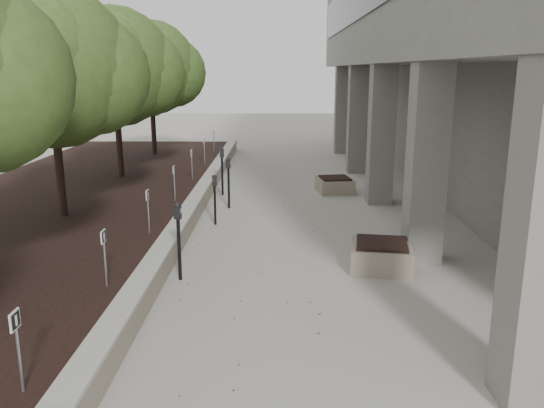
{
  "coord_description": "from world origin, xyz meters",
  "views": [
    {
      "loc": [
        0.46,
        -4.8,
        3.84
      ],
      "look_at": [
        0.3,
        6.87,
        0.96
      ],
      "focal_mm": 36.08,
      "sensor_mm": 36.0,
      "label": 1
    }
  ],
  "objects_px": {
    "crabapple_tree_3": "(53,102)",
    "parking_meter_2": "(179,242)",
    "crabapple_tree_5": "(151,88)",
    "parking_meter_4": "(229,183)",
    "parking_meter_5": "(222,171)",
    "planter_front": "(381,255)",
    "crabapple_tree_4": "(116,93)",
    "planter_back": "(335,185)",
    "parking_meter_3": "(215,200)"
  },
  "relations": [
    {
      "from": "parking_meter_5",
      "to": "planter_front",
      "type": "bearing_deg",
      "value": -71.01
    },
    {
      "from": "crabapple_tree_3",
      "to": "planter_front",
      "type": "distance_m",
      "value": 8.22
    },
    {
      "from": "parking_meter_5",
      "to": "planter_back",
      "type": "distance_m",
      "value": 3.63
    },
    {
      "from": "crabapple_tree_5",
      "to": "planter_back",
      "type": "xyz_separation_m",
      "value": [
        7.05,
        -5.61,
        -2.87
      ]
    },
    {
      "from": "crabapple_tree_4",
      "to": "planter_back",
      "type": "xyz_separation_m",
      "value": [
        7.05,
        -0.61,
        -2.87
      ]
    },
    {
      "from": "parking_meter_2",
      "to": "parking_meter_3",
      "type": "bearing_deg",
      "value": 95.6
    },
    {
      "from": "planter_back",
      "to": "crabapple_tree_4",
      "type": "bearing_deg",
      "value": 175.04
    },
    {
      "from": "parking_meter_3",
      "to": "planter_back",
      "type": "bearing_deg",
      "value": 28.41
    },
    {
      "from": "parking_meter_4",
      "to": "crabapple_tree_4",
      "type": "bearing_deg",
      "value": 150.29
    },
    {
      "from": "crabapple_tree_3",
      "to": "parking_meter_2",
      "type": "xyz_separation_m",
      "value": [
        3.41,
        -3.19,
        -2.37
      ]
    },
    {
      "from": "parking_meter_2",
      "to": "parking_meter_3",
      "type": "distance_m",
      "value": 3.76
    },
    {
      "from": "parking_meter_3",
      "to": "planter_front",
      "type": "distance_m",
      "value": 4.8
    },
    {
      "from": "planter_back",
      "to": "crabapple_tree_5",
      "type": "bearing_deg",
      "value": 141.47
    },
    {
      "from": "crabapple_tree_3",
      "to": "crabapple_tree_4",
      "type": "bearing_deg",
      "value": 90.0
    },
    {
      "from": "crabapple_tree_3",
      "to": "parking_meter_2",
      "type": "height_order",
      "value": "crabapple_tree_3"
    },
    {
      "from": "parking_meter_2",
      "to": "parking_meter_4",
      "type": "xyz_separation_m",
      "value": [
        0.42,
        5.47,
        -0.02
      ]
    },
    {
      "from": "crabapple_tree_4",
      "to": "planter_back",
      "type": "bearing_deg",
      "value": -4.96
    },
    {
      "from": "parking_meter_3",
      "to": "parking_meter_4",
      "type": "bearing_deg",
      "value": 63.68
    },
    {
      "from": "crabapple_tree_5",
      "to": "parking_meter_4",
      "type": "xyz_separation_m",
      "value": [
        3.83,
        -7.72,
        -2.39
      ]
    },
    {
      "from": "crabapple_tree_4",
      "to": "parking_meter_2",
      "type": "distance_m",
      "value": 9.18
    },
    {
      "from": "crabapple_tree_4",
      "to": "planter_front",
      "type": "xyz_separation_m",
      "value": [
        7.29,
        -7.53,
        -2.85
      ]
    },
    {
      "from": "crabapple_tree_3",
      "to": "parking_meter_2",
      "type": "relative_size",
      "value": 3.63
    },
    {
      "from": "planter_back",
      "to": "parking_meter_4",
      "type": "bearing_deg",
      "value": -146.69
    },
    {
      "from": "crabapple_tree_4",
      "to": "planter_back",
      "type": "distance_m",
      "value": 7.63
    },
    {
      "from": "crabapple_tree_3",
      "to": "parking_meter_4",
      "type": "distance_m",
      "value": 5.06
    },
    {
      "from": "crabapple_tree_3",
      "to": "crabapple_tree_5",
      "type": "relative_size",
      "value": 1.0
    },
    {
      "from": "crabapple_tree_4",
      "to": "crabapple_tree_5",
      "type": "distance_m",
      "value": 5.0
    },
    {
      "from": "crabapple_tree_5",
      "to": "parking_meter_3",
      "type": "distance_m",
      "value": 10.41
    },
    {
      "from": "parking_meter_3",
      "to": "planter_back",
      "type": "distance_m",
      "value": 5.14
    },
    {
      "from": "parking_meter_5",
      "to": "planter_front",
      "type": "xyz_separation_m",
      "value": [
        3.81,
        -6.48,
        -0.49
      ]
    },
    {
      "from": "planter_front",
      "to": "planter_back",
      "type": "distance_m",
      "value": 6.92
    },
    {
      "from": "crabapple_tree_4",
      "to": "parking_meter_3",
      "type": "relative_size",
      "value": 4.18
    },
    {
      "from": "crabapple_tree_3",
      "to": "parking_meter_2",
      "type": "distance_m",
      "value": 5.23
    },
    {
      "from": "crabapple_tree_5",
      "to": "planter_front",
      "type": "distance_m",
      "value": 14.77
    },
    {
      "from": "crabapple_tree_5",
      "to": "parking_meter_4",
      "type": "distance_m",
      "value": 8.95
    },
    {
      "from": "crabapple_tree_5",
      "to": "planter_front",
      "type": "height_order",
      "value": "crabapple_tree_5"
    },
    {
      "from": "parking_meter_2",
      "to": "planter_back",
      "type": "height_order",
      "value": "parking_meter_2"
    },
    {
      "from": "crabapple_tree_3",
      "to": "crabapple_tree_5",
      "type": "distance_m",
      "value": 10.0
    },
    {
      "from": "parking_meter_3",
      "to": "crabapple_tree_3",
      "type": "bearing_deg",
      "value": 168.96
    },
    {
      "from": "crabapple_tree_3",
      "to": "crabapple_tree_5",
      "type": "xyz_separation_m",
      "value": [
        0.0,
        10.0,
        0.0
      ]
    },
    {
      "from": "crabapple_tree_3",
      "to": "planter_back",
      "type": "relative_size",
      "value": 5.1
    },
    {
      "from": "crabapple_tree_5",
      "to": "parking_meter_3",
      "type": "xyz_separation_m",
      "value": [
        3.64,
        -9.43,
        -2.47
      ]
    },
    {
      "from": "crabapple_tree_4",
      "to": "parking_meter_5",
      "type": "height_order",
      "value": "crabapple_tree_4"
    },
    {
      "from": "crabapple_tree_3",
      "to": "crabapple_tree_4",
      "type": "relative_size",
      "value": 1.0
    },
    {
      "from": "crabapple_tree_5",
      "to": "parking_meter_5",
      "type": "relative_size",
      "value": 3.58
    },
    {
      "from": "crabapple_tree_3",
      "to": "crabapple_tree_4",
      "type": "height_order",
      "value": "same"
    },
    {
      "from": "parking_meter_3",
      "to": "parking_meter_4",
      "type": "xyz_separation_m",
      "value": [
        0.19,
        1.71,
        0.08
      ]
    },
    {
      "from": "parking_meter_4",
      "to": "planter_front",
      "type": "relative_size",
      "value": 1.25
    },
    {
      "from": "parking_meter_4",
      "to": "parking_meter_5",
      "type": "height_order",
      "value": "parking_meter_5"
    },
    {
      "from": "planter_back",
      "to": "parking_meter_3",
      "type": "bearing_deg",
      "value": -131.72
    }
  ]
}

